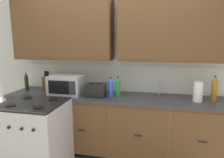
{
  "coord_description": "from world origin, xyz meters",
  "views": [
    {
      "loc": [
        0.56,
        -2.41,
        1.68
      ],
      "look_at": [
        -0.02,
        0.27,
        1.16
      ],
      "focal_mm": 31.71,
      "sensor_mm": 36.0,
      "label": 1
    }
  ],
  "objects_px": {
    "stove_range": "(35,138)",
    "bottle_amber": "(214,89)",
    "knife_block": "(47,83)",
    "microwave": "(67,85)",
    "bottle_green": "(118,87)",
    "toaster": "(96,90)",
    "bottle_blue": "(111,87)",
    "paper_towel_roll": "(198,92)",
    "bottle_dark": "(26,82)"
  },
  "relations": [
    {
      "from": "paper_towel_roll",
      "to": "microwave",
      "type": "bearing_deg",
      "value": 179.95
    },
    {
      "from": "bottle_dark",
      "to": "bottle_green",
      "type": "distance_m",
      "value": 1.51
    },
    {
      "from": "bottle_green",
      "to": "bottle_dark",
      "type": "bearing_deg",
      "value": 176.7
    },
    {
      "from": "stove_range",
      "to": "toaster",
      "type": "height_order",
      "value": "toaster"
    },
    {
      "from": "toaster",
      "to": "paper_towel_roll",
      "type": "xyz_separation_m",
      "value": [
        1.36,
        0.05,
        0.03
      ]
    },
    {
      "from": "bottle_blue",
      "to": "knife_block",
      "type": "bearing_deg",
      "value": 171.3
    },
    {
      "from": "microwave",
      "to": "bottle_amber",
      "type": "bearing_deg",
      "value": 1.82
    },
    {
      "from": "microwave",
      "to": "bottle_dark",
      "type": "distance_m",
      "value": 0.73
    },
    {
      "from": "paper_towel_roll",
      "to": "bottle_amber",
      "type": "bearing_deg",
      "value": 17.54
    },
    {
      "from": "toaster",
      "to": "knife_block",
      "type": "xyz_separation_m",
      "value": [
        -0.87,
        0.2,
        0.02
      ]
    },
    {
      "from": "paper_towel_roll",
      "to": "bottle_green",
      "type": "relative_size",
      "value": 0.89
    },
    {
      "from": "bottle_green",
      "to": "bottle_blue",
      "type": "height_order",
      "value": "bottle_green"
    },
    {
      "from": "toaster",
      "to": "bottle_dark",
      "type": "distance_m",
      "value": 1.2
    },
    {
      "from": "knife_block",
      "to": "bottle_dark",
      "type": "relative_size",
      "value": 1.1
    },
    {
      "from": "bottle_green",
      "to": "toaster",
      "type": "bearing_deg",
      "value": -171.66
    },
    {
      "from": "stove_range",
      "to": "knife_block",
      "type": "height_order",
      "value": "knife_block"
    },
    {
      "from": "microwave",
      "to": "bottle_green",
      "type": "height_order",
      "value": "bottle_green"
    },
    {
      "from": "stove_range",
      "to": "bottle_green",
      "type": "bearing_deg",
      "value": 30.75
    },
    {
      "from": "knife_block",
      "to": "paper_towel_roll",
      "type": "height_order",
      "value": "knife_block"
    },
    {
      "from": "bottle_dark",
      "to": "bottle_amber",
      "type": "distance_m",
      "value": 2.77
    },
    {
      "from": "stove_range",
      "to": "bottle_amber",
      "type": "height_order",
      "value": "bottle_amber"
    },
    {
      "from": "microwave",
      "to": "knife_block",
      "type": "bearing_deg",
      "value": 159.23
    },
    {
      "from": "toaster",
      "to": "stove_range",
      "type": "bearing_deg",
      "value": -141.02
    },
    {
      "from": "paper_towel_roll",
      "to": "bottle_blue",
      "type": "relative_size",
      "value": 0.92
    },
    {
      "from": "stove_range",
      "to": "paper_towel_roll",
      "type": "distance_m",
      "value": 2.17
    },
    {
      "from": "bottle_green",
      "to": "bottle_amber",
      "type": "bearing_deg",
      "value": 3.21
    },
    {
      "from": "bottle_green",
      "to": "knife_block",
      "type": "bearing_deg",
      "value": 172.32
    },
    {
      "from": "stove_range",
      "to": "microwave",
      "type": "relative_size",
      "value": 1.98
    },
    {
      "from": "toaster",
      "to": "microwave",
      "type": "bearing_deg",
      "value": 173.61
    },
    {
      "from": "microwave",
      "to": "bottle_blue",
      "type": "bearing_deg",
      "value": -1.0
    },
    {
      "from": "bottle_blue",
      "to": "bottle_dark",
      "type": "bearing_deg",
      "value": 176.24
    },
    {
      "from": "bottle_amber",
      "to": "bottle_green",
      "type": "bearing_deg",
      "value": -176.79
    },
    {
      "from": "toaster",
      "to": "bottle_blue",
      "type": "relative_size",
      "value": 0.99
    },
    {
      "from": "stove_range",
      "to": "bottle_dark",
      "type": "bearing_deg",
      "value": 129.24
    },
    {
      "from": "bottle_dark",
      "to": "knife_block",
      "type": "bearing_deg",
      "value": 12.5
    },
    {
      "from": "microwave",
      "to": "knife_block",
      "type": "distance_m",
      "value": 0.43
    },
    {
      "from": "paper_towel_roll",
      "to": "bottle_green",
      "type": "bearing_deg",
      "value": -179.76
    },
    {
      "from": "toaster",
      "to": "bottle_dark",
      "type": "height_order",
      "value": "bottle_dark"
    },
    {
      "from": "stove_range",
      "to": "bottle_amber",
      "type": "xyz_separation_m",
      "value": [
        2.23,
        0.64,
        0.6
      ]
    },
    {
      "from": "toaster",
      "to": "bottle_blue",
      "type": "xyz_separation_m",
      "value": [
        0.21,
        0.04,
        0.04
      ]
    },
    {
      "from": "stove_range",
      "to": "paper_towel_roll",
      "type": "height_order",
      "value": "paper_towel_roll"
    },
    {
      "from": "bottle_amber",
      "to": "bottle_blue",
      "type": "distance_m",
      "value": 1.37
    },
    {
      "from": "bottle_amber",
      "to": "bottle_blue",
      "type": "relative_size",
      "value": 1.21
    },
    {
      "from": "microwave",
      "to": "knife_block",
      "type": "height_order",
      "value": "knife_block"
    },
    {
      "from": "stove_range",
      "to": "knife_block",
      "type": "bearing_deg",
      "value": 106.23
    },
    {
      "from": "bottle_dark",
      "to": "bottle_green",
      "type": "height_order",
      "value": "bottle_green"
    },
    {
      "from": "microwave",
      "to": "bottle_dark",
      "type": "height_order",
      "value": "bottle_dark"
    },
    {
      "from": "bottle_amber",
      "to": "bottle_green",
      "type": "height_order",
      "value": "bottle_amber"
    },
    {
      "from": "microwave",
      "to": "bottle_amber",
      "type": "relative_size",
      "value": 1.41
    },
    {
      "from": "paper_towel_roll",
      "to": "bottle_amber",
      "type": "xyz_separation_m",
      "value": [
        0.21,
        0.07,
        0.04
      ]
    }
  ]
}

